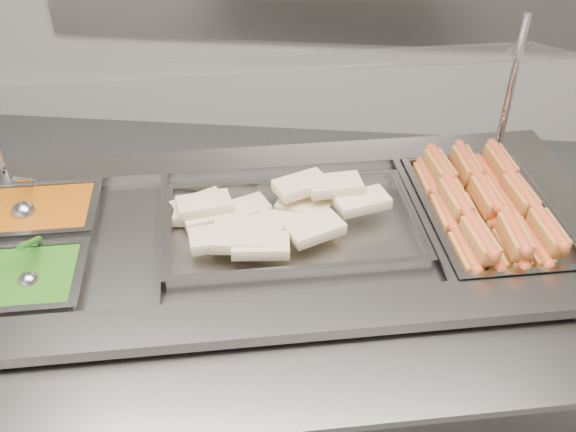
# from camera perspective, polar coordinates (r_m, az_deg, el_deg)

# --- Properties ---
(steam_counter) EXTENTS (2.04, 1.22, 0.91)m
(steam_counter) POSITION_cam_1_polar(r_m,az_deg,el_deg) (2.11, -1.39, -10.56)
(steam_counter) COLOR gray
(steam_counter) RESTS_ON ground
(tray_rail) EXTENTS (1.84, 0.74, 0.05)m
(tray_rail) POSITION_cam_1_polar(r_m,az_deg,el_deg) (1.47, 0.39, -14.68)
(tray_rail) COLOR gray
(tray_rail) RESTS_ON steam_counter
(sneeze_guard) EXTENTS (1.70, 0.64, 0.45)m
(sneeze_guard) POSITION_cam_1_polar(r_m,az_deg,el_deg) (1.80, -2.49, 13.04)
(sneeze_guard) COLOR silver
(sneeze_guard) RESTS_ON steam_counter
(pan_hotdogs) EXTENTS (0.45, 0.62, 0.10)m
(pan_hotdogs) POSITION_cam_1_polar(r_m,az_deg,el_deg) (1.97, 17.11, -0.33)
(pan_hotdogs) COLOR gray
(pan_hotdogs) RESTS_ON steam_counter
(pan_wraps) EXTENTS (0.76, 0.54, 0.07)m
(pan_wraps) POSITION_cam_1_polar(r_m,az_deg,el_deg) (1.82, 0.32, -1.23)
(pan_wraps) COLOR gray
(pan_wraps) RESTS_ON steam_counter
(pan_beans) EXTENTS (0.35, 0.30, 0.10)m
(pan_beans) POSITION_cam_1_polar(r_m,az_deg,el_deg) (2.01, -20.90, -0.33)
(pan_beans) COLOR gray
(pan_beans) RESTS_ON steam_counter
(pan_peas) EXTENTS (0.35, 0.30, 0.10)m
(pan_peas) POSITION_cam_1_polar(r_m,az_deg,el_deg) (1.79, -22.56, -6.01)
(pan_peas) COLOR gray
(pan_peas) RESTS_ON steam_counter
(hotdogs_in_buns) EXTENTS (0.37, 0.57, 0.12)m
(hotdogs_in_buns) POSITION_cam_1_polar(r_m,az_deg,el_deg) (1.93, 16.86, 0.90)
(hotdogs_in_buns) COLOR #A26722
(hotdogs_in_buns) RESTS_ON pan_hotdogs
(tortilla_wraps) EXTENTS (0.65, 0.38, 0.10)m
(tortilla_wraps) POSITION_cam_1_polar(r_m,az_deg,el_deg) (1.81, -2.46, -0.01)
(tortilla_wraps) COLOR #CFBC8A
(tortilla_wraps) RESTS_ON pan_wraps
(ladle) EXTENTS (0.07, 0.19, 0.15)m
(ladle) POSITION_cam_1_polar(r_m,az_deg,el_deg) (1.99, -22.40, 0.44)
(ladle) COLOR #B4B4B9
(ladle) RESTS_ON pan_beans
(serving_spoon) EXTENTS (0.07, 0.18, 0.14)m
(serving_spoon) POSITION_cam_1_polar(r_m,az_deg,el_deg) (1.75, -22.02, -4.86)
(serving_spoon) COLOR #B4B4B9
(serving_spoon) RESTS_ON pan_peas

